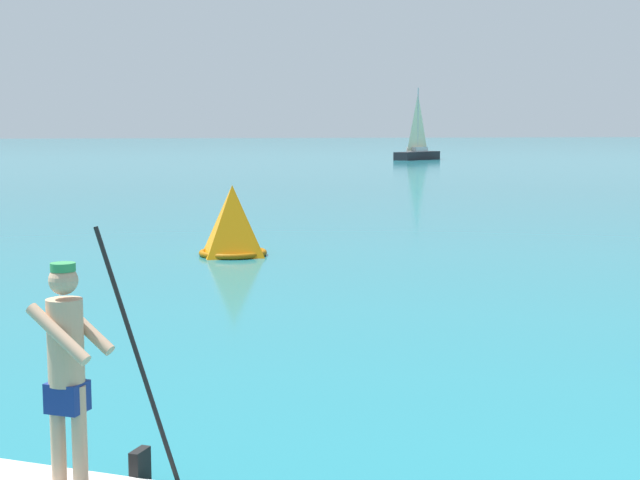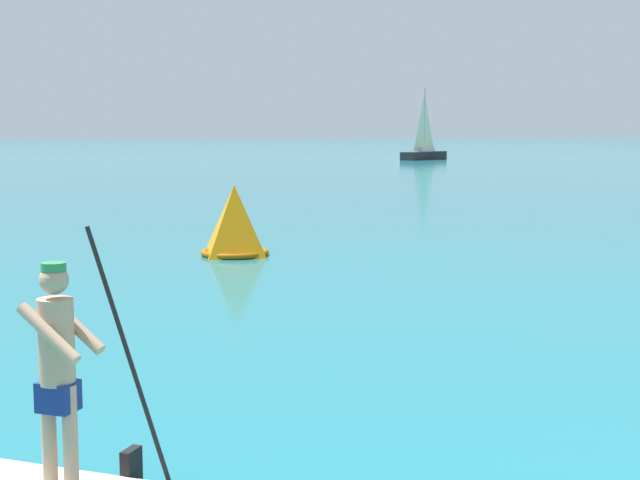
% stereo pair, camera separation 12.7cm
% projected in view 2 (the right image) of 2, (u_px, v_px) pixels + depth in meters
% --- Properties ---
extents(paddleboarder_near_left, '(2.79, 1.85, 2.01)m').
position_uv_depth(paddleboarder_near_left, '(73.00, 443.00, 6.64)').
color(paddleboarder_near_left, white).
rests_on(paddleboarder_near_left, ground).
extents(race_marker_buoy, '(1.69, 1.69, 1.49)m').
position_uv_depth(race_marker_buoy, '(235.00, 224.00, 19.29)').
color(race_marker_buoy, orange).
rests_on(race_marker_buoy, ground).
extents(sailboat_right_horizon, '(4.88, 4.62, 5.90)m').
position_uv_depth(sailboat_right_horizon, '(424.00, 150.00, 75.91)').
color(sailboat_right_horizon, black).
rests_on(sailboat_right_horizon, ground).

